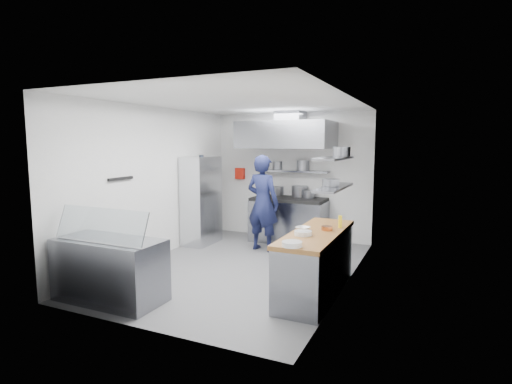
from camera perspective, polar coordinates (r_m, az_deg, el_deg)
The scene contains 36 objects.
floor at distance 6.98m, azimuth -2.07°, elevation -10.79°, with size 5.00×5.00×0.00m, color #505052.
ceiling at distance 6.68m, azimuth -2.18°, elevation 12.72°, with size 5.00×5.00×0.00m, color silver.
wall_back at distance 8.99m, azimuth 5.01°, elevation 2.30°, with size 3.60×0.02×2.80m, color white.
wall_front at distance 4.61m, azimuth -16.12°, elevation -2.45°, with size 3.60×0.02×2.80m, color white.
wall_left at distance 7.66m, azimuth -14.26°, elevation 1.29°, with size 5.00×0.02×2.80m, color white.
wall_right at distance 6.11m, azimuth 13.17°, elevation -0.08°, with size 5.00×0.02×2.80m, color white.
gas_range at distance 8.71m, azimuth 4.69°, elevation -4.16°, with size 1.60×0.80×0.90m, color gray.
cooktop at distance 8.63m, azimuth 4.72°, elevation -1.03°, with size 1.57×0.78×0.06m, color black.
stock_pot_left at distance 9.09m, azimuth 3.17°, elevation 0.22°, with size 0.25×0.25×0.20m, color slate.
stock_pot_mid at distance 8.84m, azimuth 6.26°, elevation 0.12°, with size 0.35×0.35×0.24m, color slate.
stock_pot_right at distance 8.68m, azimuth 7.48°, elevation -0.29°, with size 0.26×0.26×0.16m, color slate.
over_range_shelf at distance 8.79m, azimuth 5.29°, elevation 2.98°, with size 1.60×0.30×0.04m, color gray.
shelf_pot_a at distance 9.11m, azimuth 3.14°, elevation 3.83°, with size 0.24×0.24×0.18m, color slate.
shelf_pot_b at distance 8.80m, azimuth 6.72°, elevation 3.81°, with size 0.28×0.28×0.22m, color slate.
extractor_hood at distance 8.38m, azimuth 4.41°, elevation 8.12°, with size 1.90×1.15×0.55m, color gray.
hood_duct at distance 8.61m, azimuth 4.95°, elevation 10.62°, with size 0.55×0.55×0.24m, color slate.
red_firebox at distance 9.42m, azimuth -2.31°, elevation 2.66°, with size 0.22×0.10×0.26m, color red.
chef at distance 7.90m, azimuth 0.97°, elevation -1.59°, with size 0.69×0.46×1.91m, color #14193D.
wire_rack at distance 8.51m, azimuth -7.81°, elevation -1.22°, with size 0.50×0.90×1.85m, color silver.
rack_bin_a at distance 8.41m, azimuth -8.33°, elevation -2.19°, with size 0.18×0.22×0.20m, color white.
rack_bin_b at distance 8.67m, azimuth -6.99°, elevation 1.44°, with size 0.14×0.18×0.16m, color yellow.
rack_jar at distance 8.36m, azimuth -7.81°, elevation 4.66°, with size 0.10×0.10×0.18m, color black.
knife_strip at distance 6.95m, azimuth -18.77°, elevation 1.81°, with size 0.04×0.55×0.05m, color black.
prep_counter_base at distance 5.81m, azimuth 8.57°, elevation -10.23°, with size 0.62×2.00×0.84m, color gray.
prep_counter_top at distance 5.70m, azimuth 8.66°, elevation -5.90°, with size 0.65×2.04×0.06m, color #975A2B.
plate_stack_a at distance 4.85m, azimuth 5.17°, elevation -7.40°, with size 0.25×0.25×0.06m, color white.
plate_stack_b at distance 5.44m, azimuth 6.74°, elevation -5.85°, with size 0.24×0.24×0.06m, color white.
copper_pan at distance 5.79m, azimuth 10.09°, elevation -5.11°, with size 0.16×0.16×0.06m, color #BE6935.
squeeze_bottle at distance 6.00m, azimuth 11.93°, elevation -4.15°, with size 0.06×0.06×0.18m, color yellow.
mixing_bowl at distance 5.75m, azimuth 6.71°, elevation -5.20°, with size 0.20×0.20×0.05m, color white.
wall_shelf_lower at distance 5.84m, azimuth 11.08°, elevation 0.64°, with size 0.30×1.30×0.04m, color gray.
wall_shelf_upper at distance 5.81m, azimuth 11.18°, elevation 4.76°, with size 0.30×1.30×0.04m, color gray.
shelf_pot_c at distance 5.84m, azimuth 10.64°, elevation 1.34°, with size 0.24×0.24×0.10m, color slate.
shelf_pot_d at distance 6.02m, azimuth 12.14°, elevation 5.67°, with size 0.25×0.25×0.14m, color slate.
display_case at distance 5.86m, azimuth -20.15°, elevation -10.41°, with size 1.50×0.70×0.85m, color gray.
display_glass at distance 5.62m, azimuth -21.29°, elevation -4.40°, with size 1.47×0.02×0.45m, color silver.
Camera 1 is at (2.97, -5.95, 2.14)m, focal length 28.00 mm.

